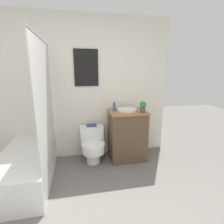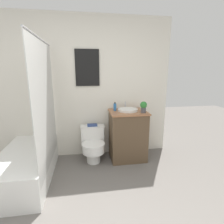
{
  "view_description": "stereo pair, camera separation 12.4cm",
  "coord_description": "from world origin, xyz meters",
  "px_view_note": "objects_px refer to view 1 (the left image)",
  "views": [
    {
      "loc": [
        -0.05,
        -1.03,
        1.58
      ],
      "look_at": [
        0.51,
        1.65,
        0.92
      ],
      "focal_mm": 28.0,
      "sensor_mm": 36.0,
      "label": 1
    },
    {
      "loc": [
        0.08,
        -1.05,
        1.58
      ],
      "look_at": [
        0.51,
        1.65,
        0.92
      ],
      "focal_mm": 28.0,
      "sensor_mm": 36.0,
      "label": 2
    }
  ],
  "objects_px": {
    "book_on_tank": "(92,125)",
    "potted_plant": "(143,106)",
    "soap_bottle": "(114,107)",
    "toilet": "(93,144)",
    "sink": "(127,110)"
  },
  "relations": [
    {
      "from": "potted_plant",
      "to": "book_on_tank",
      "type": "relative_size",
      "value": 1.08
    },
    {
      "from": "toilet",
      "to": "book_on_tank",
      "type": "relative_size",
      "value": 3.44
    },
    {
      "from": "soap_bottle",
      "to": "book_on_tank",
      "type": "height_order",
      "value": "soap_bottle"
    },
    {
      "from": "sink",
      "to": "book_on_tank",
      "type": "height_order",
      "value": "sink"
    },
    {
      "from": "toilet",
      "to": "book_on_tank",
      "type": "distance_m",
      "value": 0.33
    },
    {
      "from": "soap_bottle",
      "to": "book_on_tank",
      "type": "distance_m",
      "value": 0.52
    },
    {
      "from": "book_on_tank",
      "to": "sink",
      "type": "bearing_deg",
      "value": -10.76
    },
    {
      "from": "toilet",
      "to": "potted_plant",
      "type": "xyz_separation_m",
      "value": [
        0.85,
        -0.15,
        0.67
      ]
    },
    {
      "from": "book_on_tank",
      "to": "potted_plant",
      "type": "bearing_deg",
      "value": -18.4
    },
    {
      "from": "toilet",
      "to": "book_on_tank",
      "type": "height_order",
      "value": "book_on_tank"
    },
    {
      "from": "soap_bottle",
      "to": "potted_plant",
      "type": "relative_size",
      "value": 0.8
    },
    {
      "from": "sink",
      "to": "book_on_tank",
      "type": "relative_size",
      "value": 2.17
    },
    {
      "from": "soap_bottle",
      "to": "potted_plant",
      "type": "distance_m",
      "value": 0.5
    },
    {
      "from": "book_on_tank",
      "to": "soap_bottle",
      "type": "bearing_deg",
      "value": -8.22
    },
    {
      "from": "toilet",
      "to": "soap_bottle",
      "type": "height_order",
      "value": "soap_bottle"
    }
  ]
}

